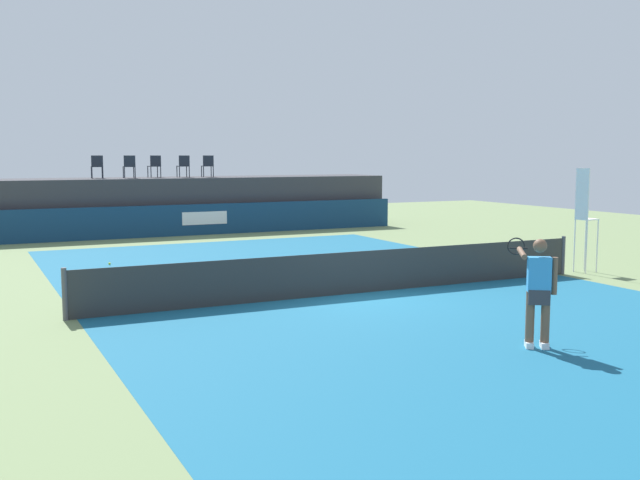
{
  "coord_description": "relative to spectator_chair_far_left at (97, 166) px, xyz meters",
  "views": [
    {
      "loc": [
        -7.87,
        -14.35,
        3.09
      ],
      "look_at": [
        0.11,
        2.0,
        1.0
      ],
      "focal_mm": 41.44,
      "sensor_mm": 36.0,
      "label": 1
    }
  ],
  "objects": [
    {
      "name": "ground_plane",
      "position": [
        3.03,
        -12.33,
        -2.69
      ],
      "size": [
        48.0,
        48.0,
        0.0
      ],
      "primitive_type": "plane",
      "color": "#6B7F51"
    },
    {
      "name": "court_inner",
      "position": [
        3.03,
        -15.33,
        -2.69
      ],
      "size": [
        12.0,
        22.0,
        0.0
      ],
      "primitive_type": "cube",
      "color": "#16597A",
      "rests_on": "ground"
    },
    {
      "name": "sponsor_wall",
      "position": [
        3.03,
        -1.83,
        -2.09
      ],
      "size": [
        18.0,
        0.22,
        1.2
      ],
      "color": "navy",
      "rests_on": "ground"
    },
    {
      "name": "spectator_platform",
      "position": [
        3.03,
        -0.03,
        -1.59
      ],
      "size": [
        18.0,
        2.8,
        2.2
      ],
      "primitive_type": "cube",
      "color": "#38383D",
      "rests_on": "ground"
    },
    {
      "name": "spectator_chair_far_left",
      "position": [
        0.0,
        0.0,
        0.0
      ],
      "size": [
        0.48,
        0.48,
        0.89
      ],
      "color": "#1E232D",
      "rests_on": "spectator_platform"
    },
    {
      "name": "spectator_chair_left",
      "position": [
        1.17,
        -0.36,
        0.0
      ],
      "size": [
        0.47,
        0.47,
        0.89
      ],
      "color": "#1E232D",
      "rests_on": "spectator_platform"
    },
    {
      "name": "spectator_chair_center",
      "position": [
        2.29,
        0.16,
        0.0
      ],
      "size": [
        0.48,
        0.48,
        0.89
      ],
      "color": "#1E232D",
      "rests_on": "spectator_platform"
    },
    {
      "name": "spectator_chair_right",
      "position": [
        3.4,
        -0.13,
        0.0
      ],
      "size": [
        0.44,
        0.44,
        0.89
      ],
      "color": "#1E232D",
      "rests_on": "spectator_platform"
    },
    {
      "name": "spectator_chair_far_right",
      "position": [
        4.4,
        -0.19,
        0.0
      ],
      "size": [
        0.48,
        0.48,
        0.89
      ],
      "color": "#1E232D",
      "rests_on": "spectator_platform"
    },
    {
      "name": "umpire_chair",
      "position": [
        9.91,
        -15.34,
        -1.11
      ],
      "size": [
        0.45,
        0.45,
        2.76
      ],
      "color": "white",
      "rests_on": "ground"
    },
    {
      "name": "tennis_net",
      "position": [
        3.03,
        -15.33,
        -2.22
      ],
      "size": [
        12.4,
        0.02,
        0.95
      ],
      "primitive_type": "cube",
      "color": "#2D2D2D",
      "rests_on": "ground"
    },
    {
      "name": "net_post_near",
      "position": [
        -3.17,
        -15.33,
        -2.19
      ],
      "size": [
        0.1,
        0.1,
        1.0
      ],
      "primitive_type": "cylinder",
      "color": "#4C4C51",
      "rests_on": "ground"
    },
    {
      "name": "net_post_far",
      "position": [
        9.23,
        -15.33,
        -2.19
      ],
      "size": [
        0.1,
        0.1,
        1.0
      ],
      "primitive_type": "cylinder",
      "color": "#4C4C51",
      "rests_on": "ground"
    },
    {
      "name": "tennis_player",
      "position": [
        3.42,
        -20.74,
        -1.73
      ],
      "size": [
        0.73,
        1.25,
        1.77
      ],
      "color": "white",
      "rests_on": "court_inner"
    },
    {
      "name": "tennis_ball",
      "position": [
        -1.13,
        -8.45,
        -2.66
      ],
      "size": [
        0.07,
        0.07,
        0.07
      ],
      "primitive_type": "sphere",
      "color": "#D8EA33",
      "rests_on": "court_inner"
    }
  ]
}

